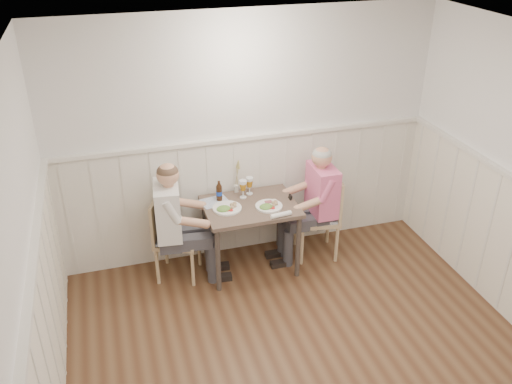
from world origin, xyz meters
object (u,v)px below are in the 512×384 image
chair_right (322,213)px  chair_left (172,234)px  man_in_pink (317,212)px  grass_vase (236,177)px  diner_cream (174,233)px  dining_table (250,213)px  beer_bottle (219,192)px

chair_right → chair_left: size_ratio=1.05×
man_in_pink → grass_vase: bearing=158.9°
man_in_pink → grass_vase: man_in_pink is taller
chair_right → diner_cream: size_ratio=0.70×
chair_right → chair_left: 1.61m
dining_table → beer_bottle: 0.39m
beer_bottle → chair_left: bearing=-170.9°
grass_vase → man_in_pink: bearing=-21.1°
dining_table → chair_left: (-0.80, 0.10, -0.17)m
chair_left → man_in_pink: size_ratio=0.68×
dining_table → grass_vase: size_ratio=2.44×
chair_right → diner_cream: 1.60m
chair_right → beer_bottle: size_ratio=4.24×
man_in_pink → diner_cream: bearing=-179.9°
grass_vase → diner_cream: bearing=-156.6°
dining_table → beer_bottle: (-0.28, 0.18, 0.20)m
chair_right → beer_bottle: bearing=172.0°
man_in_pink → chair_right: bearing=23.5°
diner_cream → beer_bottle: (0.51, 0.19, 0.29)m
chair_left → beer_bottle: (0.52, 0.08, 0.36)m
dining_table → chair_right: chair_right is taller
chair_left → man_in_pink: (1.54, -0.10, 0.07)m
chair_right → beer_bottle: beer_bottle is taller
chair_right → beer_bottle: (-1.08, 0.15, 0.34)m
dining_table → chair_right: 0.82m
dining_table → man_in_pink: size_ratio=0.71×
chair_right → diner_cream: bearing=-178.8°
chair_left → grass_vase: size_ratio=2.33×
dining_table → grass_vase: (-0.06, 0.31, 0.27)m
beer_bottle → grass_vase: (0.21, 0.13, 0.07)m
dining_table → beer_bottle: bearing=146.7°
dining_table → diner_cream: 0.79m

